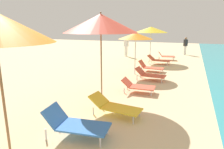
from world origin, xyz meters
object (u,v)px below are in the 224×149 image
(umbrella_farthest, at_px, (151,30))
(lounger_farthest_inland, at_px, (158,60))
(umbrella_sixth, at_px, (136,36))
(person_walking_far, at_px, (186,44))
(lounger_sixth_shoreside, at_px, (150,67))
(lounger_fifth_shoreside, at_px, (138,86))
(lounger_fourth_shoreside, at_px, (75,123))
(umbrella_fifth, at_px, (101,23))
(person_walking_mid, at_px, (126,44))
(lounger_fifth_inland, at_px, (114,106))
(lounger_sixth_inland, at_px, (150,74))
(lounger_farthest_shoreside, at_px, (166,56))

(umbrella_farthest, distance_m, lounger_farthest_inland, 2.40)
(umbrella_sixth, distance_m, person_walking_far, 9.61)
(lounger_sixth_shoreside, bearing_deg, umbrella_sixth, -119.80)
(lounger_fifth_shoreside, relative_size, lounger_sixth_shoreside, 0.91)
(lounger_sixth_shoreside, xyz_separation_m, lounger_farthest_inland, (0.06, 2.49, 0.04))
(umbrella_sixth, bearing_deg, lounger_fifth_shoreside, -72.36)
(lounger_fourth_shoreside, bearing_deg, lounger_sixth_shoreside, 80.88)
(lounger_fifth_shoreside, xyz_separation_m, lounger_sixth_shoreside, (-0.31, 4.06, -0.01))
(umbrella_fifth, relative_size, person_walking_mid, 1.76)
(lounger_fifth_inland, distance_m, person_walking_mid, 12.14)
(lounger_fourth_shoreside, bearing_deg, lounger_sixth_inland, 76.68)
(lounger_fifth_shoreside, relative_size, umbrella_sixth, 0.57)
(umbrella_fifth, height_order, lounger_farthest_shoreside, umbrella_fifth)
(lounger_fifth_inland, bearing_deg, person_walking_far, 90.76)
(lounger_sixth_shoreside, bearing_deg, lounger_fourth_shoreside, -88.84)
(umbrella_farthest, bearing_deg, lounger_sixth_inland, -78.66)
(lounger_sixth_shoreside, bearing_deg, umbrella_fifth, -95.38)
(lounger_fifth_shoreside, bearing_deg, lounger_farthest_inland, 88.89)
(umbrella_farthest, xyz_separation_m, lounger_farthest_shoreside, (1.05, 0.99, -2.00))
(lounger_farthest_shoreside, distance_m, person_walking_far, 4.01)
(lounger_fifth_inland, xyz_separation_m, lounger_farthest_shoreside, (0.11, 10.89, 0.04))
(umbrella_fifth, xyz_separation_m, umbrella_sixth, (0.09, 4.19, -0.60))
(lounger_fifth_shoreside, distance_m, person_walking_far, 12.40)
(umbrella_farthest, bearing_deg, person_walking_far, 64.10)
(person_walking_far, bearing_deg, umbrella_fifth, 110.60)
(umbrella_fifth, bearing_deg, lounger_farthest_shoreside, 83.72)
(lounger_fourth_shoreside, relative_size, person_walking_mid, 0.92)
(lounger_fifth_shoreside, bearing_deg, lounger_sixth_shoreside, 91.10)
(person_walking_far, bearing_deg, lounger_farthest_inland, 105.69)
(umbrella_fifth, bearing_deg, person_walking_mid, 103.17)
(lounger_fifth_shoreside, relative_size, person_walking_far, 0.83)
(umbrella_farthest, bearing_deg, umbrella_fifth, -90.11)
(lounger_fifth_shoreside, bearing_deg, lounger_fifth_inland, -95.60)
(lounger_fifth_shoreside, bearing_deg, lounger_farthest_shoreside, 86.67)
(lounger_fifth_inland, bearing_deg, umbrella_fifth, 135.10)
(umbrella_fifth, bearing_deg, umbrella_farthest, 89.89)
(lounger_sixth_inland, bearing_deg, umbrella_sixth, 140.29)
(lounger_sixth_shoreside, bearing_deg, lounger_fifth_shoreside, -82.85)
(lounger_sixth_shoreside, bearing_deg, umbrella_farthest, 104.57)
(umbrella_farthest, height_order, person_walking_far, umbrella_farthest)
(person_walking_far, bearing_deg, umbrella_farthest, 94.48)
(lounger_fifth_shoreside, relative_size, lounger_farthest_shoreside, 0.96)
(umbrella_sixth, relative_size, person_walking_far, 1.44)
(lounger_sixth_inland, bearing_deg, person_walking_mid, 120.08)
(umbrella_sixth, distance_m, person_walking_mid, 6.83)
(lounger_fifth_shoreside, height_order, lounger_sixth_inland, lounger_sixth_inland)
(lounger_fourth_shoreside, distance_m, lounger_fifth_inland, 1.53)
(lounger_fourth_shoreside, xyz_separation_m, lounger_farthest_inland, (0.29, 10.35, -0.04))
(lounger_sixth_inland, height_order, umbrella_farthest, umbrella_farthest)
(umbrella_fifth, distance_m, person_walking_far, 13.77)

